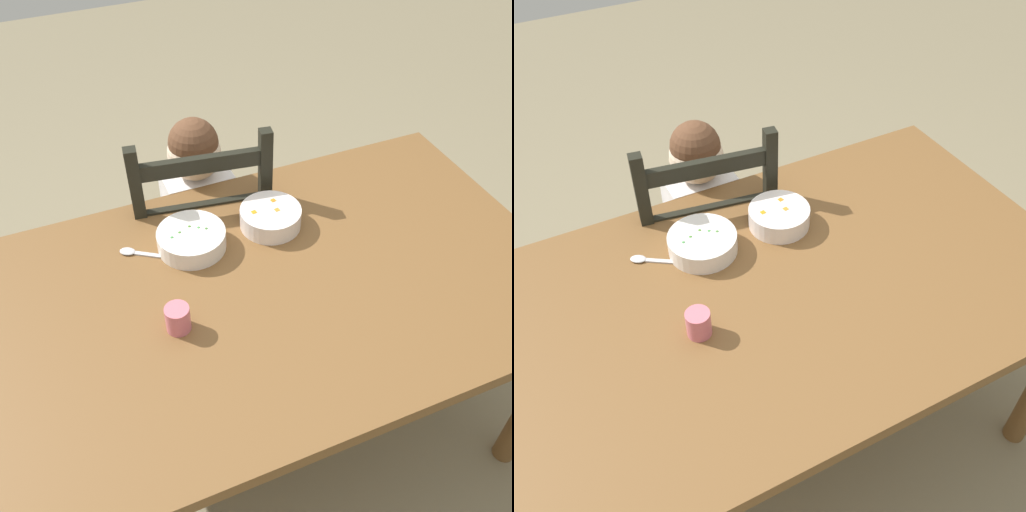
{
  "view_description": "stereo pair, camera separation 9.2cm",
  "coord_description": "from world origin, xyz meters",
  "views": [
    {
      "loc": [
        -0.44,
        -0.94,
        1.85
      ],
      "look_at": [
        -0.01,
        0.06,
        0.79
      ],
      "focal_mm": 40.99,
      "sensor_mm": 36.0,
      "label": 1
    },
    {
      "loc": [
        -0.52,
        -0.91,
        1.85
      ],
      "look_at": [
        -0.01,
        0.06,
        0.79
      ],
      "focal_mm": 40.99,
      "sensor_mm": 36.0,
      "label": 2
    }
  ],
  "objects": [
    {
      "name": "drinking_cup",
      "position": [
        -0.26,
        -0.05,
        0.78
      ],
      "size": [
        0.06,
        0.06,
        0.07
      ],
      "primitive_type": "cylinder",
      "color": "#D26A7A",
      "rests_on": "dining_table"
    },
    {
      "name": "ground_plane",
      "position": [
        0.0,
        0.0,
        0.0
      ],
      "size": [
        8.0,
        8.0,
        0.0
      ],
      "primitive_type": "plane",
      "color": "#83775A"
    },
    {
      "name": "bowl_of_peas",
      "position": [
        -0.14,
        0.21,
        0.77
      ],
      "size": [
        0.19,
        0.19,
        0.06
      ],
      "color": "white",
      "rests_on": "dining_table"
    },
    {
      "name": "bowl_of_carrots",
      "position": [
        0.1,
        0.21,
        0.77
      ],
      "size": [
        0.18,
        0.18,
        0.06
      ],
      "color": "white",
      "rests_on": "dining_table"
    },
    {
      "name": "dining_chair",
      "position": [
        -0.03,
        0.51,
        0.45
      ],
      "size": [
        0.48,
        0.48,
        0.97
      ],
      "color": "black",
      "rests_on": "ground"
    },
    {
      "name": "child_figure",
      "position": [
        -0.02,
        0.51,
        0.62
      ],
      "size": [
        0.32,
        0.31,
        0.94
      ],
      "color": "silver",
      "rests_on": "ground"
    },
    {
      "name": "dining_table",
      "position": [
        0.0,
        0.0,
        0.65
      ],
      "size": [
        1.56,
        0.93,
        0.74
      ],
      "color": "brown",
      "rests_on": "ground"
    },
    {
      "name": "spoon",
      "position": [
        -0.29,
        0.25,
        0.75
      ],
      "size": [
        0.13,
        0.09,
        0.01
      ],
      "color": "silver",
      "rests_on": "dining_table"
    }
  ]
}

